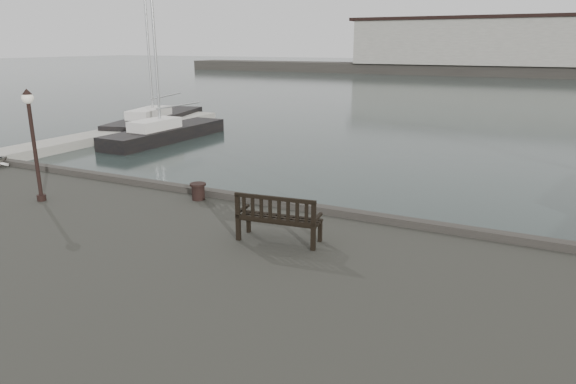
% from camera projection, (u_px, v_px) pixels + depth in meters
% --- Properties ---
extents(ground, '(400.00, 400.00, 0.00)m').
position_uv_depth(ground, '(341.00, 270.00, 13.50)').
color(ground, black).
rests_on(ground, ground).
extents(pontoon, '(2.00, 24.00, 0.50)m').
position_uv_depth(pontoon, '(87.00, 139.00, 30.62)').
color(pontoon, '#B3B1A6').
rests_on(pontoon, ground).
extents(breakwater, '(140.00, 9.50, 12.20)m').
position_uv_depth(breakwater, '(499.00, 52.00, 93.29)').
color(breakwater, '#383530').
rests_on(breakwater, ground).
extents(bench, '(1.89, 0.84, 1.05)m').
position_uv_depth(bench, '(279.00, 227.00, 11.16)').
color(bench, black).
rests_on(bench, quay).
extents(bollard_left, '(0.48, 0.48, 0.47)m').
position_uv_depth(bollard_left, '(198.00, 191.00, 14.20)').
color(bollard_left, black).
rests_on(bollard_left, quay).
extents(lamp_post, '(0.31, 0.31, 3.05)m').
position_uv_depth(lamp_post, '(32.00, 130.00, 13.62)').
color(lamp_post, black).
rests_on(lamp_post, quay).
extents(yacht_b, '(5.02, 11.42, 14.59)m').
position_uv_depth(yacht_b, '(157.00, 123.00, 37.04)').
color(yacht_b, black).
rests_on(yacht_b, ground).
extents(yacht_c, '(2.37, 9.28, 12.50)m').
position_uv_depth(yacht_c, '(166.00, 136.00, 31.60)').
color(yacht_c, black).
rests_on(yacht_c, ground).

